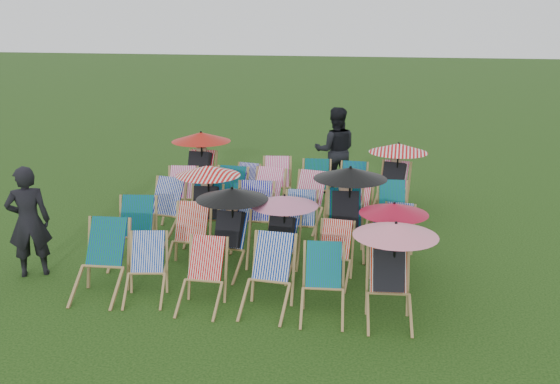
% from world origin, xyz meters
% --- Properties ---
extents(ground, '(100.00, 100.00, 0.00)m').
position_xyz_m(ground, '(0.00, 0.00, 0.00)').
color(ground, black).
rests_on(ground, ground).
extents(deckchair_0, '(0.73, 0.98, 1.01)m').
position_xyz_m(deckchair_0, '(-1.95, -2.26, 0.51)').
color(deckchair_0, '#9C7C49').
rests_on(deckchair_0, ground).
extents(deckchair_1, '(0.72, 0.89, 0.86)m').
position_xyz_m(deckchair_1, '(-1.30, -2.23, 0.43)').
color(deckchair_1, '#9C7C49').
rests_on(deckchair_1, ground).
extents(deckchair_2, '(0.59, 0.82, 0.88)m').
position_xyz_m(deckchair_2, '(-0.45, -2.34, 0.44)').
color(deckchair_2, '#9C7C49').
rests_on(deckchair_2, ground).
extents(deckchair_3, '(0.69, 0.92, 0.96)m').
position_xyz_m(deckchair_3, '(0.43, -2.25, 0.48)').
color(deckchair_3, '#9C7C49').
rests_on(deckchair_3, ground).
extents(deckchair_4, '(0.67, 0.88, 0.90)m').
position_xyz_m(deckchair_4, '(1.17, -2.29, 0.45)').
color(deckchair_4, '#9C7C49').
rests_on(deckchair_4, ground).
extents(deckchair_5, '(1.08, 1.16, 1.28)m').
position_xyz_m(deckchair_5, '(2.03, -2.22, 0.68)').
color(deckchair_5, '#9C7C49').
rests_on(deckchair_5, ground).
extents(deckchair_6, '(0.78, 1.00, 0.99)m').
position_xyz_m(deckchair_6, '(-2.00, -1.05, 0.50)').
color(deckchair_6, '#9C7C49').
rests_on(deckchair_6, ground).
extents(deckchair_7, '(0.66, 0.90, 0.94)m').
position_xyz_m(deckchair_7, '(-1.10, -1.03, 0.47)').
color(deckchair_7, '#9C7C49').
rests_on(deckchair_7, ground).
extents(deckchair_8, '(1.10, 1.16, 1.30)m').
position_xyz_m(deckchair_8, '(-0.44, -1.09, 0.69)').
color(deckchair_8, '#9C7C49').
rests_on(deckchair_8, ground).
extents(deckchair_9, '(1.02, 1.08, 1.21)m').
position_xyz_m(deckchair_9, '(0.35, -1.00, 0.64)').
color(deckchair_9, '#9C7C49').
rests_on(deckchair_9, ground).
extents(deckchair_10, '(0.61, 0.82, 0.84)m').
position_xyz_m(deckchair_10, '(1.18, -1.16, 0.42)').
color(deckchair_10, '#9C7C49').
rests_on(deckchair_10, ground).
extents(deckchair_11, '(1.00, 1.08, 1.19)m').
position_xyz_m(deckchair_11, '(1.99, -1.03, 0.63)').
color(deckchair_11, '#9C7C49').
rests_on(deckchair_11, ground).
extents(deckchair_12, '(0.80, 1.01, 1.01)m').
position_xyz_m(deckchair_12, '(-2.00, 0.10, 0.50)').
color(deckchair_12, '#9C7C49').
rests_on(deckchair_12, ground).
extents(deckchair_13, '(1.11, 1.18, 1.32)m').
position_xyz_m(deckchair_13, '(-1.19, 0.16, 0.70)').
color(deckchair_13, '#9C7C49').
rests_on(deckchair_13, ground).
extents(deckchair_14, '(0.75, 1.00, 1.03)m').
position_xyz_m(deckchair_14, '(-0.32, 0.06, 0.52)').
color(deckchair_14, '#9C7C49').
rests_on(deckchair_14, ground).
extents(deckchair_15, '(0.67, 0.89, 0.92)m').
position_xyz_m(deckchair_15, '(0.47, 0.10, 0.46)').
color(deckchair_15, '#9C7C49').
rests_on(deckchair_15, ground).
extents(deckchair_16, '(1.20, 1.28, 1.42)m').
position_xyz_m(deckchair_16, '(1.25, 0.05, 0.75)').
color(deckchair_16, '#9C7C49').
rests_on(deckchair_16, ground).
extents(deckchair_17, '(0.63, 0.81, 0.82)m').
position_xyz_m(deckchair_17, '(2.08, 0.00, 0.41)').
color(deckchair_17, '#9C7C49').
rests_on(deckchair_17, ground).
extents(deckchair_18, '(0.75, 0.96, 0.95)m').
position_xyz_m(deckchair_18, '(-2.04, 1.20, 0.48)').
color(deckchair_18, '#9C7C49').
rests_on(deckchair_18, ground).
extents(deckchair_19, '(0.70, 0.96, 1.01)m').
position_xyz_m(deckchair_19, '(-1.09, 1.13, 0.50)').
color(deckchair_19, '#9C7C49').
rests_on(deckchair_19, ground).
extents(deckchair_20, '(0.78, 1.00, 0.99)m').
position_xyz_m(deckchair_20, '(-0.41, 1.25, 0.50)').
color(deckchair_20, '#9C7C49').
rests_on(deckchair_20, ground).
extents(deckchair_21, '(0.81, 1.01, 0.98)m').
position_xyz_m(deckchair_21, '(0.41, 1.18, 0.49)').
color(deckchair_21, '#9C7C49').
rests_on(deckchair_21, ground).
extents(deckchair_22, '(0.69, 0.88, 0.88)m').
position_xyz_m(deckchair_22, '(1.31, 1.27, 0.44)').
color(deckchair_22, '#9C7C49').
rests_on(deckchair_22, ground).
extents(deckchair_23, '(0.64, 0.86, 0.89)m').
position_xyz_m(deckchair_23, '(1.98, 1.16, 0.45)').
color(deckchair_23, '#9C7C49').
rests_on(deckchair_23, ground).
extents(deckchair_24, '(1.23, 1.28, 1.46)m').
position_xyz_m(deckchair_24, '(-2.07, 2.40, 0.77)').
color(deckchair_24, '#9C7C49').
rests_on(deckchair_24, ground).
extents(deckchair_25, '(0.67, 0.84, 0.82)m').
position_xyz_m(deckchair_25, '(-1.08, 2.28, 0.41)').
color(deckchair_25, '#9C7C49').
rests_on(deckchair_25, ground).
extents(deckchair_26, '(0.76, 0.97, 0.96)m').
position_xyz_m(deckchair_26, '(-0.39, 2.38, 0.48)').
color(deckchair_26, '#9C7C49').
rests_on(deckchair_26, ground).
extents(deckchair_27, '(0.70, 0.93, 0.95)m').
position_xyz_m(deckchair_27, '(0.43, 2.32, 0.48)').
color(deckchair_27, '#9C7C49').
rests_on(deckchair_27, ground).
extents(deckchair_28, '(0.64, 0.87, 0.91)m').
position_xyz_m(deckchair_28, '(1.14, 2.42, 0.46)').
color(deckchair_28, '#9C7C49').
rests_on(deckchair_28, ground).
extents(deckchair_29, '(1.15, 1.23, 1.37)m').
position_xyz_m(deckchair_29, '(1.96, 2.47, 0.72)').
color(deckchair_29, '#9C7C49').
rests_on(deckchair_29, ground).
extents(person_left, '(0.74, 0.66, 1.70)m').
position_xyz_m(person_left, '(-3.30, -1.79, 0.85)').
color(person_left, black).
rests_on(person_left, ground).
extents(person_rear, '(1.03, 0.87, 1.90)m').
position_xyz_m(person_rear, '(0.67, 3.59, 0.95)').
color(person_rear, black).
rests_on(person_rear, ground).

